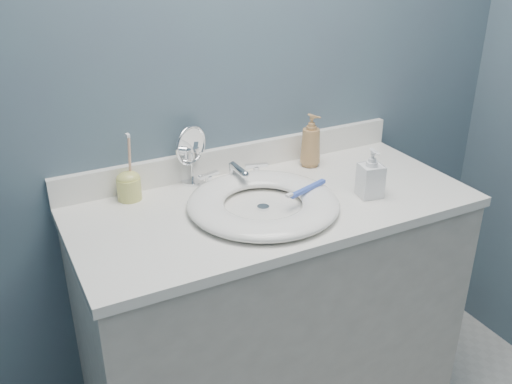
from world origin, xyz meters
TOP-DOWN VIEW (x-y plane):
  - back_wall at (0.00, 1.25)m, footprint 2.20×0.02m
  - vanity_cabinet at (0.00, 0.97)m, footprint 1.20×0.55m
  - countertop at (0.00, 0.97)m, footprint 1.22×0.57m
  - backsplash at (0.00, 1.24)m, footprint 1.22×0.02m
  - basin at (-0.05, 0.94)m, footprint 0.45×0.45m
  - drain at (-0.05, 0.94)m, footprint 0.04×0.04m
  - faucet at (-0.05, 1.14)m, footprint 0.25×0.13m
  - makeup_mirror at (-0.17, 1.21)m, footprint 0.12×0.07m
  - soap_bottle_amber at (0.25, 1.16)m, footprint 0.09×0.09m
  - soap_bottle_clear at (0.28, 0.87)m, footprint 0.08×0.08m
  - toothbrush_holder at (-0.38, 1.19)m, footprint 0.07×0.07m
  - toothbrush_lying at (0.08, 0.92)m, footprint 0.17×0.07m

SIDE VIEW (x-z plane):
  - vanity_cabinet at x=0.00m, z-range 0.00..0.85m
  - countertop at x=0.00m, z-range 0.85..0.88m
  - drain at x=-0.05m, z-range 0.88..0.89m
  - basin at x=-0.05m, z-range 0.88..0.92m
  - faucet at x=-0.05m, z-range 0.87..0.95m
  - toothbrush_lying at x=0.08m, z-range 0.92..0.93m
  - backsplash at x=0.00m, z-range 0.88..0.97m
  - toothbrush_holder at x=-0.38m, z-range 0.82..1.03m
  - soap_bottle_clear at x=0.28m, z-range 0.88..1.03m
  - soap_bottle_amber at x=0.25m, z-range 0.88..1.06m
  - makeup_mirror at x=-0.17m, z-range 0.89..1.08m
  - back_wall at x=0.00m, z-range 0.00..2.40m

